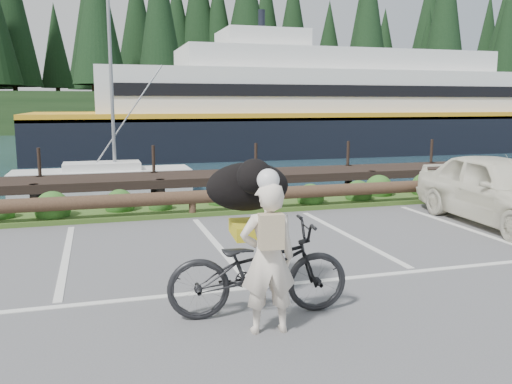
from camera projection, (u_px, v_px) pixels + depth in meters
ground at (246, 279)px, 7.94m from camera, size 72.00×72.00×0.00m
harbor_backdrop at (112, 120)px, 82.37m from camera, size 170.00×160.00×30.00m
vegetation_strip at (188, 209)px, 12.95m from camera, size 34.00×1.60×0.10m
log_rail at (193, 217)px, 12.30m from camera, size 32.00×0.30×0.60m
bicycle at (259, 269)px, 6.52m from camera, size 2.26×0.96×1.16m
cyclist at (268, 258)px, 5.98m from camera, size 0.66×0.46×1.71m
dog at (248, 186)px, 7.05m from camera, size 0.64×1.15×0.64m
parked_car at (501, 189)px, 11.43m from camera, size 2.00×4.50×1.50m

